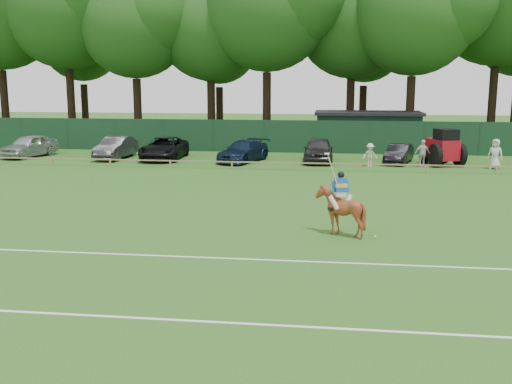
% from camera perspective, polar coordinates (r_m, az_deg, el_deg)
% --- Properties ---
extents(ground, '(160.00, 160.00, 0.00)m').
position_cam_1_polar(ground, '(19.95, -2.56, -5.51)').
color(ground, '#1E4C14').
rests_on(ground, ground).
extents(horse_chestnut, '(1.88, 2.00, 1.80)m').
position_cam_1_polar(horse_chestnut, '(21.79, 8.01, -1.77)').
color(horse_chestnut, brown).
rests_on(horse_chestnut, ground).
extents(sedan_silver, '(3.00, 5.07, 1.62)m').
position_cam_1_polar(sedan_silver, '(46.62, -20.79, 4.13)').
color(sedan_silver, '#B3B6B9').
rests_on(sedan_silver, ground).
extents(sedan_grey, '(1.85, 4.77, 1.55)m').
position_cam_1_polar(sedan_grey, '(43.86, -13.21, 4.13)').
color(sedan_grey, '#323235').
rests_on(sedan_grey, ground).
extents(suv_black, '(2.76, 5.69, 1.56)m').
position_cam_1_polar(suv_black, '(42.84, -8.75, 4.14)').
color(suv_black, black).
rests_on(suv_black, ground).
extents(sedan_navy, '(3.55, 5.35, 1.44)m').
position_cam_1_polar(sedan_navy, '(41.06, -1.22, 3.90)').
color(sedan_navy, '#111F38').
rests_on(sedan_navy, ground).
extents(hatch_grey, '(2.02, 4.88, 1.65)m').
position_cam_1_polar(hatch_grey, '(41.15, 5.96, 4.01)').
color(hatch_grey, '#2A2A2C').
rests_on(hatch_grey, ground).
extents(estate_black, '(2.42, 4.14, 1.29)m').
position_cam_1_polar(estate_black, '(41.41, 13.43, 3.57)').
color(estate_black, black).
rests_on(estate_black, ground).
extents(spectator_left, '(1.09, 0.80, 1.51)m').
position_cam_1_polar(spectator_left, '(39.42, 10.81, 3.48)').
color(spectator_left, beige).
rests_on(spectator_left, ground).
extents(spectator_mid, '(1.11, 0.75, 1.76)m').
position_cam_1_polar(spectator_mid, '(40.04, 15.56, 3.57)').
color(spectator_mid, silver).
rests_on(spectator_mid, ground).
extents(spectator_right, '(1.11, 0.99, 1.90)m').
position_cam_1_polar(spectator_right, '(40.51, 21.83, 3.37)').
color(spectator_right, silver).
rests_on(spectator_right, ground).
extents(rider_chestnut, '(0.98, 0.53, 2.05)m').
position_cam_1_polar(rider_chestnut, '(21.62, 8.06, 0.27)').
color(rider_chestnut, silver).
rests_on(rider_chestnut, ground).
extents(polo_ball, '(0.09, 0.09, 0.09)m').
position_cam_1_polar(polo_ball, '(21.77, 11.27, -4.20)').
color(polo_ball, silver).
rests_on(polo_ball, ground).
extents(pitch_lines, '(60.00, 5.10, 0.01)m').
position_cam_1_polar(pitch_lines, '(16.68, -4.67, -8.80)').
color(pitch_lines, silver).
rests_on(pitch_lines, ground).
extents(pitch_rail, '(62.10, 0.10, 0.50)m').
position_cam_1_polar(pitch_rail, '(37.37, 2.24, 2.80)').
color(pitch_rail, '#997F5B').
rests_on(pitch_rail, ground).
extents(perimeter_fence, '(92.08, 0.08, 2.50)m').
position_cam_1_polar(perimeter_fence, '(46.19, 3.28, 5.30)').
color(perimeter_fence, '#14351E').
rests_on(perimeter_fence, ground).
extents(utility_shed, '(8.40, 4.40, 3.04)m').
position_cam_1_polar(utility_shed, '(49.10, 10.58, 5.79)').
color(utility_shed, '#14331E').
rests_on(utility_shed, ground).
extents(tree_row, '(96.00, 12.00, 21.00)m').
position_cam_1_polar(tree_row, '(54.16, 6.01, 4.72)').
color(tree_row, '#26561C').
rests_on(tree_row, ground).
extents(tractor, '(2.73, 3.33, 2.41)m').
position_cam_1_polar(tractor, '(41.07, 17.43, 4.01)').
color(tractor, maroon).
rests_on(tractor, ground).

